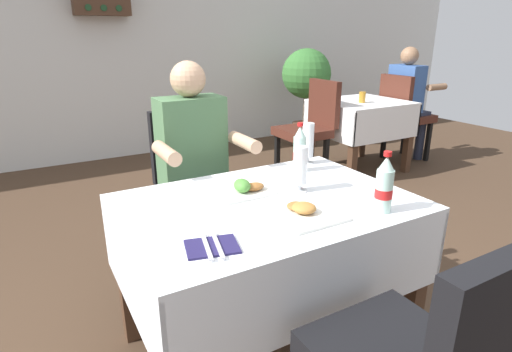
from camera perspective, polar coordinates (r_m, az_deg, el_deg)
name	(u,v)px	position (r m, az deg, el deg)	size (l,w,h in m)	color
back_wall	(92,30)	(5.02, -21.77, 18.30)	(11.00, 0.12, 2.86)	silver
main_dining_table	(268,237)	(1.79, 1.60, -8.44)	(1.19, 0.84, 0.73)	white
chair_far_diner_seat	(196,183)	(2.47, -8.23, -0.95)	(0.44, 0.50, 0.97)	black
seated_diner_far	(196,163)	(2.31, -8.32, 1.73)	(0.50, 0.46, 1.26)	#282D42
plate_near_camera	(304,212)	(1.59, 6.71, -4.90)	(0.25, 0.25, 0.05)	white
plate_far_diner	(243,188)	(1.80, -1.79, -1.68)	(0.24, 0.24, 0.07)	white
beer_glass_left	(300,168)	(1.80, 6.12, 1.04)	(0.07, 0.07, 0.20)	white
beer_glass_middle	(308,143)	(2.20, 7.18, 4.49)	(0.07, 0.07, 0.22)	white
cola_bottle_primary	(384,186)	(1.66, 17.32, -1.33)	(0.07, 0.07, 0.24)	silver
cola_bottle_secondary	(299,150)	(2.07, 6.03, 3.55)	(0.06, 0.06, 0.25)	silver
napkin_cutlery_set	(212,246)	(1.37, -6.11, -9.64)	(0.20, 0.20, 0.01)	#231E4C
background_dining_table	(360,119)	(4.48, 14.17, 7.64)	(0.88, 0.79, 0.73)	white
background_chair_left	(310,125)	(4.06, 7.47, 7.06)	(0.50, 0.44, 0.97)	#4C2319
background_chair_right	(403,113)	(4.94, 19.72, 8.26)	(0.50, 0.44, 0.97)	#4C2319
background_patron	(408,98)	(4.95, 20.30, 10.07)	(0.46, 0.50, 1.26)	#282D42
background_table_tumbler	(362,97)	(4.32, 14.48, 10.51)	(0.06, 0.06, 0.11)	#C68928
potted_plant_corner	(306,81)	(5.34, 6.95, 12.89)	(0.61, 0.61, 1.22)	brown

